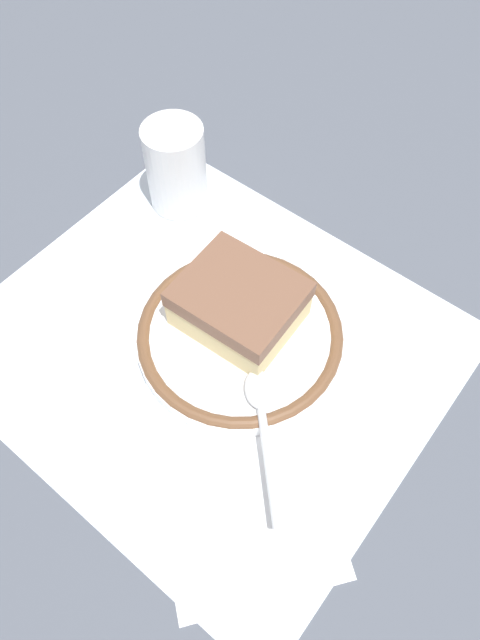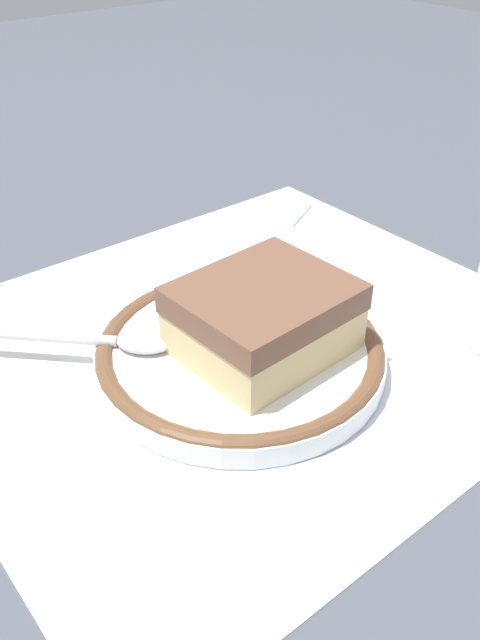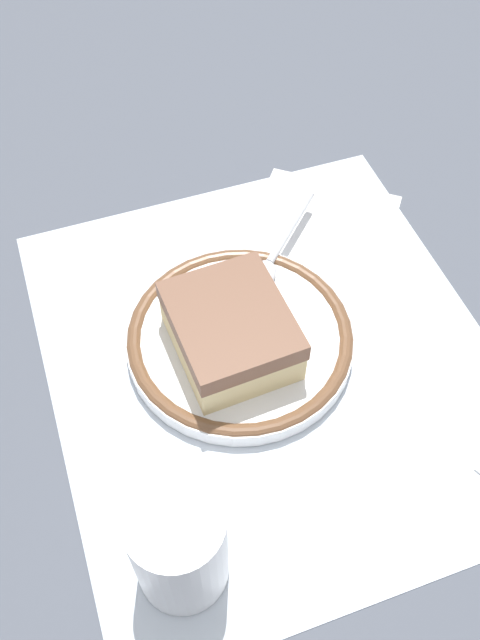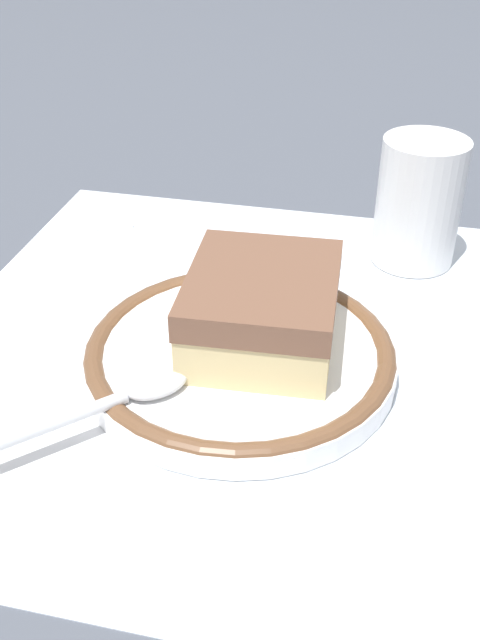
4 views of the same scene
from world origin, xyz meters
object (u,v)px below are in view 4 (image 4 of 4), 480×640
at_px(sugar_packet, 112,213).
at_px(plate, 240,355).
at_px(cup, 418,209).
at_px(cake_slice, 262,309).
at_px(spoon, 115,399).

bearing_deg(sugar_packet, plate, 40.22).
height_order(plate, cup, cup).
xyz_separation_m(cake_slice, sugar_packet, (-0.17, -0.16, -0.03)).
height_order(spoon, cup, cup).
distance_m(cake_slice, cup, 0.17).
height_order(cake_slice, spoon, cake_slice).
bearing_deg(cup, cake_slice, -29.59).
distance_m(plate, sugar_packet, 0.23).
bearing_deg(cup, spoon, -33.54).
relative_size(spoon, sugar_packet, 2.08).
distance_m(plate, spoon, 0.09).
bearing_deg(cake_slice, cup, 150.41).
bearing_deg(sugar_packet, spoon, 21.71).
distance_m(cake_slice, spoon, 0.10).
bearing_deg(spoon, sugar_packet, -158.29).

